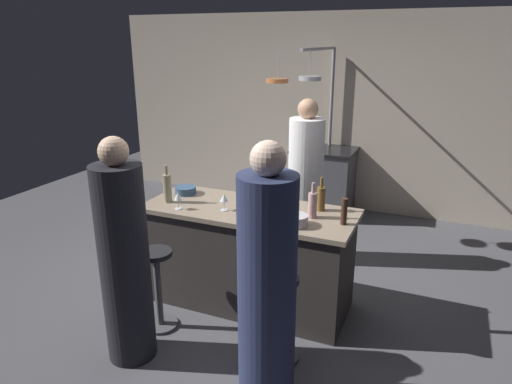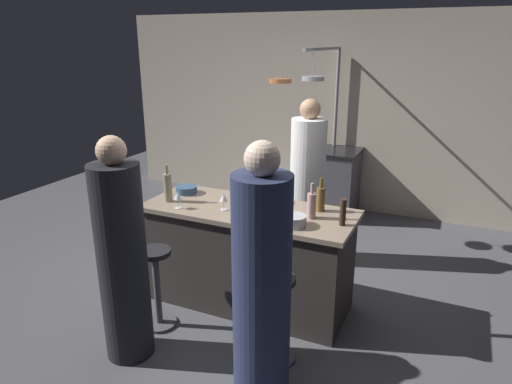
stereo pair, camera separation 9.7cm
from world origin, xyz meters
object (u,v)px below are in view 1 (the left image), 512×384
object	(u,v)px
wine_glass_near_left_guest	(224,198)
wine_bottle_white	(167,188)
cutting_board	(272,203)
guest_right	(267,289)
wine_bottle_amber	(321,198)
stove_range	(323,181)
mixing_bowl_steel	(295,220)
guest_left	(124,261)
mixing_bowl_blue	(186,190)
bar_stool_right	(280,314)
pepper_mill	(344,211)
bar_stool_left	(158,285)
wine_bottle_rose	(312,204)
chef	(305,188)
wine_glass_by_chef	(178,197)

from	to	relation	value
wine_glass_near_left_guest	wine_bottle_white	bearing A→B (deg)	-179.47
cutting_board	wine_glass_near_left_guest	bearing A→B (deg)	-135.36
guest_right	wine_bottle_amber	world-z (taller)	guest_right
stove_range	wine_glass_near_left_guest	distance (m)	2.64
cutting_board	mixing_bowl_steel	xyz separation A→B (m)	(0.34, -0.38, 0.03)
stove_range	wine_glass_near_left_guest	world-z (taller)	wine_glass_near_left_guest
guest_left	mixing_bowl_steel	distance (m)	1.29
wine_bottle_amber	stove_range	bearing A→B (deg)	104.06
wine_bottle_white	mixing_bowl_blue	xyz separation A→B (m)	(0.02, 0.25, -0.10)
bar_stool_right	guest_left	xyz separation A→B (m)	(-1.03, -0.38, 0.40)
guest_left	pepper_mill	bearing A→B (deg)	35.95
bar_stool_left	mixing_bowl_steel	distance (m)	1.23
cutting_board	wine_bottle_white	bearing A→B (deg)	-160.12
wine_bottle_amber	wine_bottle_rose	xyz separation A→B (m)	(-0.02, -0.18, 0.00)
chef	wine_bottle_white	distance (m)	1.50
stove_range	wine_glass_near_left_guest	bearing A→B (deg)	-93.81
guest_left	wine_bottle_amber	world-z (taller)	guest_left
wine_bottle_rose	wine_bottle_white	distance (m)	1.27
mixing_bowl_blue	stove_range	bearing A→B (deg)	73.30
guest_right	pepper_mill	distance (m)	1.02
chef	stove_range	bearing A→B (deg)	96.91
chef	guest_left	distance (m)	2.17
mixing_bowl_blue	bar_stool_right	bearing A→B (deg)	-31.69
guest_left	cutting_board	size ratio (longest dim) A/B	5.20
bar_stool_left	wine_glass_near_left_guest	distance (m)	0.88
bar_stool_left	wine_glass_by_chef	size ratio (longest dim) A/B	4.66
guest_left	wine_bottle_white	distance (m)	0.93
stove_range	wine_glass_by_chef	bearing A→B (deg)	-101.33
chef	bar_stool_right	world-z (taller)	chef
bar_stool_right	bar_stool_left	bearing A→B (deg)	180.00
stove_range	wine_bottle_amber	world-z (taller)	wine_bottle_amber
mixing_bowl_steel	wine_bottle_amber	bearing A→B (deg)	77.25
bar_stool_right	wine_bottle_white	bearing A→B (deg)	158.22
bar_stool_right	guest_left	world-z (taller)	guest_left
wine_bottle_white	mixing_bowl_blue	size ratio (longest dim) A/B	1.72
guest_left	wine_bottle_white	xyz separation A→B (m)	(-0.20, 0.87, 0.26)
stove_range	pepper_mill	distance (m)	2.67
guest_right	wine_bottle_rose	world-z (taller)	guest_right
cutting_board	mixing_bowl_steel	world-z (taller)	mixing_bowl_steel
wine_bottle_white	mixing_bowl_blue	world-z (taller)	wine_bottle_white
guest_left	mixing_bowl_steel	xyz separation A→B (m)	(0.99, 0.80, 0.17)
wine_bottle_white	wine_glass_by_chef	size ratio (longest dim) A/B	2.27
guest_left	bar_stool_left	bearing A→B (deg)	91.73
wine_bottle_rose	wine_bottle_white	bearing A→B (deg)	-173.87
bar_stool_right	wine_glass_near_left_guest	xyz separation A→B (m)	(-0.69, 0.50, 0.63)
stove_range	bar_stool_left	distance (m)	3.12
pepper_mill	mixing_bowl_blue	size ratio (longest dim) A/B	1.08
wine_glass_by_chef	mixing_bowl_blue	xyz separation A→B (m)	(-0.16, 0.37, -0.07)
stove_range	cutting_board	size ratio (longest dim) A/B	2.78
chef	mixing_bowl_steel	xyz separation A→B (m)	(0.31, -1.26, 0.15)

